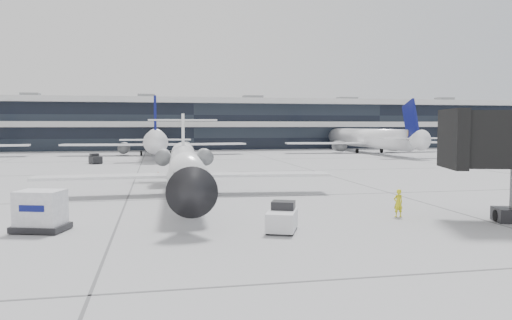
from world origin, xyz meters
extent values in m
plane|color=gray|center=(0.00, 0.00, 0.00)|extent=(220.00, 220.00, 0.00)
cube|color=black|center=(0.00, 82.00, 5.00)|extent=(170.00, 22.00, 10.00)
cylinder|color=white|center=(-5.77, 1.22, 2.12)|extent=(3.30, 22.17, 2.49)
cone|color=black|center=(-6.22, -11.11, 2.12)|extent=(2.58, 2.67, 2.49)
cone|color=white|center=(-5.31, 13.72, 2.39)|extent=(2.47, 3.03, 2.36)
cube|color=white|center=(-11.71, 2.36, 1.47)|extent=(10.20, 2.73, 0.20)
cube|color=white|center=(0.24, 1.91, 1.47)|extent=(10.32, 3.46, 0.20)
cylinder|color=slate|center=(-7.33, 8.83, 2.49)|extent=(1.50, 3.18, 1.38)
cylinder|color=slate|center=(-3.65, 8.69, 2.49)|extent=(1.50, 3.18, 1.38)
cube|color=white|center=(-5.33, 13.17, 4.33)|extent=(0.35, 2.40, 4.14)
cube|color=white|center=(-5.32, 13.54, 5.80)|extent=(6.68, 1.72, 0.15)
cylinder|color=black|center=(-6.09, -7.52, 0.26)|extent=(0.18, 0.52, 0.52)
cylinder|color=black|center=(-7.08, 3.11, 0.29)|extent=(0.24, 0.60, 0.59)
cylinder|color=black|center=(-4.32, 3.00, 0.29)|extent=(0.24, 0.60, 0.59)
cube|color=black|center=(9.52, -11.64, 4.55)|extent=(3.67, 4.12, 3.04)
imported|color=yellow|center=(5.76, -9.55, 0.81)|extent=(0.63, 0.45, 1.61)
cube|color=silver|center=(-1.81, -12.11, 0.57)|extent=(2.11, 2.62, 0.93)
cube|color=black|center=(-1.62, -11.63, 1.19)|extent=(1.41, 1.29, 0.52)
cylinder|color=black|center=(-2.03, -11.13, 0.23)|extent=(0.34, 0.49, 0.46)
cylinder|color=black|center=(-0.97, -11.56, 0.23)|extent=(0.34, 0.49, 0.46)
cylinder|color=black|center=(-2.65, -12.67, 0.23)|extent=(0.34, 0.49, 0.46)
cylinder|color=black|center=(-1.60, -13.10, 0.23)|extent=(0.34, 0.49, 0.46)
cube|color=black|center=(-13.60, -9.70, 0.19)|extent=(2.89, 2.47, 0.30)
cube|color=white|center=(-13.60, -9.70, 1.20)|extent=(2.52, 2.17, 1.71)
cone|color=#FF5E0D|center=(-7.76, 16.49, 0.26)|extent=(0.34, 0.34, 0.53)
cube|color=#FF5E0D|center=(-7.76, 16.49, 0.01)|extent=(0.40, 0.40, 0.03)
cube|color=black|center=(-16.13, 35.41, 0.55)|extent=(2.06, 2.53, 0.90)
cube|color=black|center=(-16.33, 35.87, 1.15)|extent=(1.37, 1.26, 0.50)
cylinder|color=black|center=(-16.95, 35.93, 0.22)|extent=(0.34, 0.48, 0.44)
cylinder|color=black|center=(-15.94, 36.37, 0.22)|extent=(0.34, 0.48, 0.44)
cylinder|color=black|center=(-16.32, 34.46, 0.22)|extent=(0.34, 0.48, 0.44)
cylinder|color=black|center=(-15.31, 34.90, 0.22)|extent=(0.34, 0.48, 0.44)
camera|label=1|loc=(-7.89, -35.90, 5.29)|focal=35.00mm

